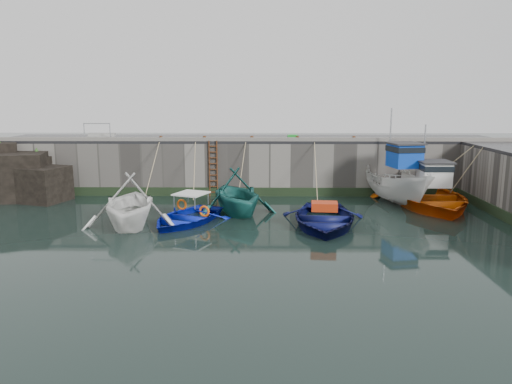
{
  "coord_description": "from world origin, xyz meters",
  "views": [
    {
      "loc": [
        0.81,
        -18.18,
        5.68
      ],
      "look_at": [
        0.51,
        5.02,
        1.2
      ],
      "focal_mm": 35.0,
      "sensor_mm": 36.0,
      "label": 1
    }
  ],
  "objects_px": {
    "boat_far_white": "(398,184)",
    "fish_crate": "(292,137)",
    "boat_far_orange": "(429,197)",
    "boat_near_navy": "(323,225)",
    "boat_near_blacktrim": "(236,213)",
    "boat_near_white": "(131,225)",
    "bollard_b": "(205,138)",
    "bollard_a": "(161,138)",
    "bollard_c": "(252,138)",
    "bollard_d": "(298,138)",
    "bollard_e": "(354,139)",
    "ladder": "(213,169)",
    "boat_near_blue": "(186,222)"
  },
  "relations": [
    {
      "from": "boat_near_white",
      "to": "bollard_a",
      "type": "relative_size",
      "value": 18.06
    },
    {
      "from": "bollard_b",
      "to": "bollard_d",
      "type": "xyz_separation_m",
      "value": [
        5.3,
        0.0,
        0.0
      ]
    },
    {
      "from": "bollard_c",
      "to": "boat_near_white",
      "type": "bearing_deg",
      "value": -127.01
    },
    {
      "from": "boat_near_white",
      "to": "boat_near_blacktrim",
      "type": "distance_m",
      "value": 5.24
    },
    {
      "from": "fish_crate",
      "to": "bollard_c",
      "type": "bearing_deg",
      "value": -163.71
    },
    {
      "from": "boat_far_orange",
      "to": "bollard_c",
      "type": "relative_size",
      "value": 26.56
    },
    {
      "from": "bollard_d",
      "to": "bollard_e",
      "type": "bearing_deg",
      "value": 0.0
    },
    {
      "from": "boat_far_orange",
      "to": "ladder",
      "type": "bearing_deg",
      "value": 168.07
    },
    {
      "from": "bollard_a",
      "to": "bollard_c",
      "type": "xyz_separation_m",
      "value": [
        5.2,
        0.0,
        0.0
      ]
    },
    {
      "from": "boat_near_white",
      "to": "bollard_d",
      "type": "height_order",
      "value": "bollard_d"
    },
    {
      "from": "boat_near_navy",
      "to": "boat_far_white",
      "type": "xyz_separation_m",
      "value": [
        4.56,
        4.82,
        1.01
      ]
    },
    {
      "from": "boat_far_white",
      "to": "ladder",
      "type": "bearing_deg",
      "value": 159.51
    },
    {
      "from": "boat_near_white",
      "to": "boat_near_navy",
      "type": "distance_m",
      "value": 8.59
    },
    {
      "from": "ladder",
      "to": "bollard_a",
      "type": "distance_m",
      "value": 3.47
    },
    {
      "from": "ladder",
      "to": "bollard_c",
      "type": "bearing_deg",
      "value": 8.67
    },
    {
      "from": "bollard_d",
      "to": "boat_far_orange",
      "type": "bearing_deg",
      "value": -22.81
    },
    {
      "from": "boat_near_blacktrim",
      "to": "boat_far_white",
      "type": "height_order",
      "value": "boat_far_white"
    },
    {
      "from": "fish_crate",
      "to": "bollard_c",
      "type": "xyz_separation_m",
      "value": [
        -2.36,
        -0.86,
        -0.0
      ]
    },
    {
      "from": "bollard_a",
      "to": "bollard_c",
      "type": "bearing_deg",
      "value": 0.0
    },
    {
      "from": "boat_near_white",
      "to": "bollard_c",
      "type": "relative_size",
      "value": 18.06
    },
    {
      "from": "boat_near_blue",
      "to": "bollard_c",
      "type": "distance_m",
      "value": 7.71
    },
    {
      "from": "boat_near_blue",
      "to": "bollard_b",
      "type": "height_order",
      "value": "bollard_b"
    },
    {
      "from": "boat_near_white",
      "to": "boat_near_navy",
      "type": "relative_size",
      "value": 0.89
    },
    {
      "from": "boat_far_orange",
      "to": "bollard_b",
      "type": "distance_m",
      "value": 12.64
    },
    {
      "from": "ladder",
      "to": "boat_near_navy",
      "type": "height_order",
      "value": "ladder"
    },
    {
      "from": "bollard_e",
      "to": "boat_far_orange",
      "type": "bearing_deg",
      "value": -38.84
    },
    {
      "from": "boat_far_orange",
      "to": "bollard_e",
      "type": "xyz_separation_m",
      "value": [
        -3.5,
        2.82,
        2.8
      ]
    },
    {
      "from": "boat_far_white",
      "to": "fish_crate",
      "type": "xyz_separation_m",
      "value": [
        -5.53,
        2.89,
        2.29
      ]
    },
    {
      "from": "bollard_b",
      "to": "bollard_c",
      "type": "relative_size",
      "value": 1.0
    },
    {
      "from": "boat_far_orange",
      "to": "bollard_b",
      "type": "relative_size",
      "value": 26.56
    },
    {
      "from": "boat_near_navy",
      "to": "bollard_a",
      "type": "distance_m",
      "value": 11.43
    },
    {
      "from": "ladder",
      "to": "bollard_a",
      "type": "relative_size",
      "value": 11.43
    },
    {
      "from": "boat_far_white",
      "to": "bollard_a",
      "type": "height_order",
      "value": "boat_far_white"
    },
    {
      "from": "ladder",
      "to": "bollard_c",
      "type": "distance_m",
      "value": 2.81
    },
    {
      "from": "ladder",
      "to": "bollard_e",
      "type": "height_order",
      "value": "bollard_e"
    },
    {
      "from": "boat_far_white",
      "to": "fish_crate",
      "type": "height_order",
      "value": "boat_far_white"
    },
    {
      "from": "boat_near_blacktrim",
      "to": "boat_far_white",
      "type": "relative_size",
      "value": 0.74
    },
    {
      "from": "boat_near_white",
      "to": "fish_crate",
      "type": "xyz_separation_m",
      "value": [
        7.61,
        7.83,
        3.3
      ]
    },
    {
      "from": "bollard_a",
      "to": "bollard_e",
      "type": "relative_size",
      "value": 1.0
    },
    {
      "from": "ladder",
      "to": "fish_crate",
      "type": "height_order",
      "value": "fish_crate"
    },
    {
      "from": "boat_near_white",
      "to": "boat_near_navy",
      "type": "height_order",
      "value": "boat_near_white"
    },
    {
      "from": "boat_near_blacktrim",
      "to": "boat_far_orange",
      "type": "bearing_deg",
      "value": -10.21
    },
    {
      "from": "bollard_a",
      "to": "fish_crate",
      "type": "bearing_deg",
      "value": 6.47
    },
    {
      "from": "ladder",
      "to": "bollard_d",
      "type": "bearing_deg",
      "value": 4.0
    },
    {
      "from": "fish_crate",
      "to": "bollard_e",
      "type": "bearing_deg",
      "value": -17.68
    },
    {
      "from": "boat_far_orange",
      "to": "boat_near_navy",
      "type": "bearing_deg",
      "value": -145.68
    },
    {
      "from": "bollard_c",
      "to": "boat_near_navy",
      "type": "bearing_deg",
      "value": -64.03
    },
    {
      "from": "fish_crate",
      "to": "bollard_e",
      "type": "distance_m",
      "value": 3.55
    },
    {
      "from": "boat_near_white",
      "to": "boat_far_orange",
      "type": "distance_m",
      "value": 15.14
    },
    {
      "from": "fish_crate",
      "to": "boat_near_white",
      "type": "bearing_deg",
      "value": -137.89
    }
  ]
}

